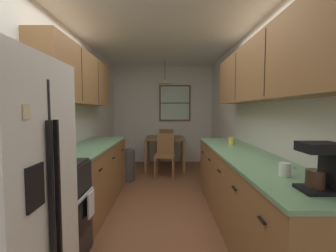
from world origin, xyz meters
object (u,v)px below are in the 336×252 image
trash_bin (127,165)px  storage_canister (69,147)px  dining_chair_near (165,153)px  table_serving_bowl (165,136)px  mug_spare (231,141)px  microwave_over_range (27,84)px  dining_chair_far (167,144)px  mug_by_coffeemaker (285,169)px  coffee_maker (324,166)px  stove_range (45,215)px  dining_table (165,142)px

trash_bin → storage_canister: bearing=-98.5°
dining_chair_near → table_serving_bowl: size_ratio=5.61×
mug_spare → table_serving_bowl: (-0.97, 2.19, -0.17)m
dining_chair_near → trash_bin: (-0.76, -0.27, -0.19)m
storage_canister → mug_spare: (2.02, 0.75, -0.04)m
microwave_over_range → storage_canister: 0.85m
dining_chair_far → mug_by_coffeemaker: size_ratio=7.31×
mug_spare → table_serving_bowl: 2.40m
coffee_maker → table_serving_bowl: bearing=103.5°
dining_chair_near → storage_canister: bearing=-114.9°
stove_range → storage_canister: (-0.01, 0.56, 0.52)m
dining_chair_near → coffee_maker: bearing=-74.1°
dining_chair_far → mug_spare: (0.92, -2.82, 0.45)m
microwave_over_range → coffee_maker: microwave_over_range is taller
microwave_over_range → mug_spare: size_ratio=4.89×
dining_table → mug_by_coffeemaker: size_ratio=7.37×
dining_chair_far → table_serving_bowl: (-0.05, -0.63, 0.28)m
coffee_maker → mug_spare: size_ratio=2.55×
storage_canister → table_serving_bowl: size_ratio=1.14×
mug_by_coffeemaker → dining_chair_far: bearing=101.3°
coffee_maker → microwave_over_range: bearing=163.8°
coffee_maker → mug_by_coffeemaker: coffee_maker is taller
dining_table → mug_spare: bearing=-66.0°
dining_table → coffee_maker: coffee_maker is taller
dining_table → table_serving_bowl: 0.14m
dining_chair_near → table_serving_bowl: dining_chair_near is taller
dining_table → mug_by_coffeemaker: (0.93, -3.77, 0.31)m
dining_table → dining_chair_far: (0.04, 0.65, -0.14)m
dining_table → trash_bin: 1.24m
trash_bin → stove_range: bearing=-96.6°
storage_canister → coffee_maker: coffee_maker is taller
dining_chair_near → trash_bin: dining_chair_near is taller
microwave_over_range → mug_spare: microwave_over_range is taller
trash_bin → mug_spare: mug_spare is taller
table_serving_bowl → trash_bin: bearing=-128.6°
storage_canister → mug_by_coffeemaker: storage_canister is taller
stove_range → table_serving_bowl: size_ratio=6.85×
stove_range → coffee_maker: size_ratio=3.62×
dining_chair_near → stove_range: bearing=-110.3°
dining_chair_near → microwave_over_range: bearing=-112.3°
dining_chair_near → mug_spare: (0.96, -1.52, 0.45)m
dining_chair_near → mug_by_coffeemaker: (0.92, -3.12, 0.45)m
stove_range → trash_bin: 2.59m
stove_range → dining_table: stove_range is taller
dining_chair_far → storage_canister: bearing=-107.1°
dining_table → table_serving_bowl: (-0.00, 0.02, 0.14)m
coffee_maker → mug_by_coffeemaker: bearing=100.2°
dining_chair_near → storage_canister: storage_canister is taller
microwave_over_range → dining_chair_far: bearing=73.8°
microwave_over_range → dining_table: 3.80m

